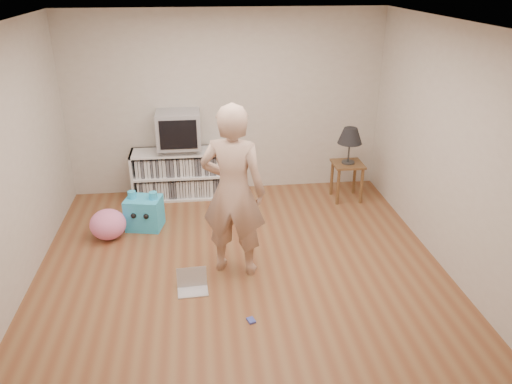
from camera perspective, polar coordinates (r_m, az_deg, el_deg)
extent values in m
plane|color=brown|center=(5.66, -1.74, -8.59)|extent=(4.50, 4.50, 0.00)
cube|color=beige|center=(7.22, -3.50, 10.03)|extent=(4.50, 0.02, 2.60)
cube|color=beige|center=(3.08, 1.77, -10.77)|extent=(4.50, 0.02, 2.60)
cube|color=beige|center=(5.39, -26.53, 2.48)|extent=(0.02, 4.50, 2.60)
cube|color=beige|center=(5.70, 21.29, 4.52)|extent=(0.02, 4.50, 2.60)
cube|color=white|center=(4.78, -2.16, 18.64)|extent=(4.50, 4.50, 0.01)
cube|color=white|center=(7.48, -8.47, 2.68)|extent=(1.40, 0.03, 0.70)
cube|color=white|center=(7.35, -13.84, 1.81)|extent=(0.03, 0.45, 0.70)
cube|color=white|center=(7.29, -3.11, 2.34)|extent=(0.03, 0.45, 0.70)
cube|color=white|center=(7.42, -8.34, -0.32)|extent=(1.40, 0.45, 0.03)
cube|color=white|center=(7.29, -8.50, 2.08)|extent=(1.34, 0.45, 0.03)
cube|color=white|center=(7.17, -8.66, 4.56)|extent=(1.40, 0.45, 0.03)
cube|color=silver|center=(7.29, -8.50, 2.08)|extent=(1.26, 0.36, 0.64)
cube|color=gray|center=(7.16, -8.68, 4.94)|extent=(0.45, 0.35, 0.07)
cube|color=#959599|center=(7.07, -8.83, 7.12)|extent=(0.60, 0.52, 0.50)
cube|color=black|center=(6.81, -8.88, 6.47)|extent=(0.50, 0.01, 0.40)
cylinder|color=brown|center=(7.08, 9.36, 0.55)|extent=(0.04, 0.04, 0.52)
cylinder|color=brown|center=(7.18, 11.97, 0.67)|extent=(0.04, 0.04, 0.52)
cylinder|color=brown|center=(7.38, 8.66, 1.60)|extent=(0.04, 0.04, 0.52)
cylinder|color=brown|center=(7.47, 11.18, 1.70)|extent=(0.04, 0.04, 0.52)
cube|color=brown|center=(7.17, 10.46, 3.16)|extent=(0.42, 0.42, 0.03)
cylinder|color=#333333|center=(7.17, 10.47, 3.37)|extent=(0.18, 0.18, 0.02)
cylinder|color=#333333|center=(7.11, 10.58, 4.67)|extent=(0.02, 0.02, 0.32)
imported|color=tan|center=(5.18, -2.63, 0.03)|extent=(0.79, 0.64, 1.89)
cube|color=silver|center=(5.30, -7.23, -11.20)|extent=(0.32, 0.23, 0.01)
cube|color=silver|center=(5.33, -7.36, -9.60)|extent=(0.31, 0.08, 0.20)
cube|color=black|center=(5.33, -7.36, -9.60)|extent=(0.28, 0.06, 0.16)
cube|color=#414DAF|center=(4.89, -0.56, -14.46)|extent=(0.09, 0.11, 0.02)
cube|color=#2FBCFA|center=(6.53, -12.64, -2.36)|extent=(0.50, 0.43, 0.41)
cylinder|color=#2FBCFA|center=(6.47, -14.00, -0.30)|extent=(0.10, 0.10, 0.09)
cylinder|color=#2FBCFA|center=(6.39, -11.67, -0.40)|extent=(0.10, 0.10, 0.09)
sphere|color=black|center=(6.39, -13.83, -2.66)|extent=(0.07, 0.07, 0.07)
sphere|color=black|center=(6.34, -12.46, -2.74)|extent=(0.07, 0.07, 0.07)
ellipsoid|color=pink|center=(6.40, -16.56, -3.57)|extent=(0.49, 0.49, 0.37)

